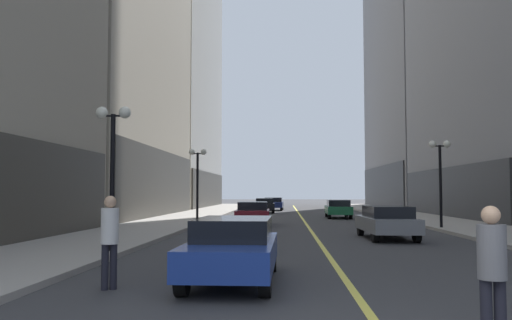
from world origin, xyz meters
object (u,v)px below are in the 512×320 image
Objects in this scene: car_grey at (387,221)px; pedestrian_in_grey_suit at (492,265)px; car_navy at (274,203)px; car_maroon at (253,212)px; street_lamp_left_far at (198,169)px; street_lamp_right_mid at (440,164)px; car_black at (265,205)px; street_lamp_left_near at (113,146)px; car_blue at (233,247)px; car_green at (338,208)px; pedestrian_in_white_shirt at (110,234)px.

car_grey is 15.13m from pedestrian_in_grey_suit.
car_navy is 48.63m from pedestrian_in_grey_suit.
street_lamp_left_far is at bearing 165.17° from car_maroon.
car_maroon is 0.92× the size of street_lamp_right_mid.
car_black is at bearing 113.38° from street_lamp_right_mid.
car_black is at bearing 102.27° from car_grey.
car_grey is 11.31m from street_lamp_left_near.
car_blue is at bearing -88.95° from car_black.
car_blue is at bearing -90.01° from car_navy.
street_lamp_left_far reaches higher than car_black.
car_grey is at bearing -77.73° from car_black.
car_green is 1.03× the size of street_lamp_left_near.
street_lamp_left_far is (-1.73, 20.99, 2.20)m from pedestrian_in_white_shirt.
car_grey is 13.49m from street_lamp_left_far.
car_blue is 1.00× the size of car_black.
car_blue is at bearing -87.89° from car_maroon.
car_grey is 17.17m from car_green.
car_blue is 43.87m from car_navy.
car_green is at bearing 107.36° from street_lamp_right_mid.
pedestrian_in_grey_suit reaches higher than car_grey.
street_lamp_left_far reaches higher than pedestrian_in_grey_suit.
pedestrian_in_grey_suit is 6.87m from pedestrian_in_white_shirt.
pedestrian_in_grey_suit is 25.83m from street_lamp_left_far.
car_maroon is at bearing -91.64° from car_navy.
street_lamp_left_far is at bearing 101.41° from car_blue.
pedestrian_in_grey_suit is at bearing -92.53° from car_green.
car_grey is 27.53m from car_black.
car_navy is at bearing 84.02° from car_black.
car_navy is at bearing 107.14° from street_lamp_right_mid.
car_grey is at bearing -89.35° from car_green.
street_lamp_left_far is (-3.35, -17.35, 2.54)m from car_black.
car_blue is 28.03m from car_green.
car_black is at bearing 84.20° from street_lamp_left_near.
street_lamp_left_far is at bearing -100.91° from car_black.
car_blue and car_green have the same top height.
car_maroon is at bearing 124.14° from car_grey.
street_lamp_left_far reaches higher than car_blue.
pedestrian_in_grey_suit reaches higher than car_black.
car_maroon is at bearing 100.18° from pedestrian_in_grey_suit.
car_maroon is at bearing 77.28° from street_lamp_left_near.
car_green is (-0.19, 17.17, -0.00)m from car_grey.
street_lamp_right_mid is (12.80, -4.51, 0.00)m from street_lamp_left_far.
street_lamp_right_mid is at bearing -19.42° from street_lamp_left_far.
car_green is (4.98, 27.59, 0.00)m from car_blue.
car_blue is at bearing -100.22° from car_green.
street_lamp_left_far is at bearing 107.14° from pedestrian_in_grey_suit.
car_navy is 29.86m from street_lamp_right_mid.
car_green is 2.67× the size of pedestrian_in_grey_suit.
pedestrian_in_grey_suit is (4.23, -41.94, 0.28)m from car_black.
pedestrian_in_white_shirt is (-2.30, -44.90, 0.33)m from car_navy.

